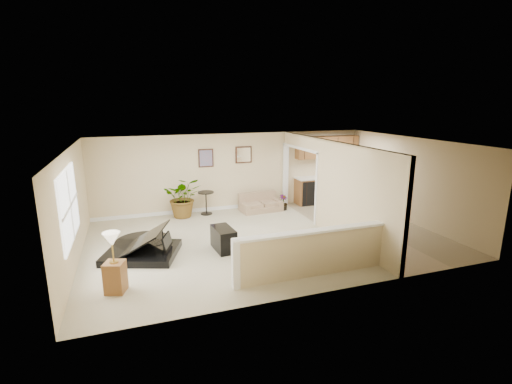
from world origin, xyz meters
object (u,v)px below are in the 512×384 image
object	(u,v)px
palm_plant	(184,197)
lamp_stand	(114,267)
piano	(138,229)
accent_table	(206,200)
loveseat	(260,202)
small_plant	(283,203)
piano_bench	(223,239)

from	to	relation	value
palm_plant	lamp_stand	xyz separation A→B (m)	(-1.91, -4.30, -0.12)
piano	lamp_stand	size ratio (longest dim) A/B	1.86
lamp_stand	accent_table	bearing A→B (deg)	58.88
piano	loveseat	size ratio (longest dim) A/B	1.61
accent_table	small_plant	bearing A→B (deg)	-7.69
lamp_stand	loveseat	bearing A→B (deg)	43.60
loveseat	accent_table	size ratio (longest dim) A/B	1.87
loveseat	piano	bearing A→B (deg)	-151.79
palm_plant	lamp_stand	size ratio (longest dim) A/B	1.09
loveseat	palm_plant	bearing A→B (deg)	173.10
piano_bench	small_plant	xyz separation A→B (m)	(2.70, 2.68, -0.06)
accent_table	small_plant	xyz separation A→B (m)	(2.50, -0.34, -0.25)
piano_bench	lamp_stand	xyz separation A→B (m)	(-2.42, -1.32, 0.22)
piano_bench	small_plant	bearing A→B (deg)	44.72
palm_plant	lamp_stand	distance (m)	4.71
accent_table	palm_plant	distance (m)	0.72
loveseat	lamp_stand	size ratio (longest dim) A/B	1.16
piano	piano_bench	size ratio (longest dim) A/B	2.67
loveseat	palm_plant	world-z (taller)	palm_plant
piano_bench	lamp_stand	size ratio (longest dim) A/B	0.70
piano_bench	accent_table	world-z (taller)	accent_table
loveseat	accent_table	world-z (taller)	loveseat
piano_bench	palm_plant	xyz separation A→B (m)	(-0.51, 2.98, 0.35)
loveseat	lamp_stand	xyz separation A→B (m)	(-4.38, -4.17, 0.21)
piano	lamp_stand	world-z (taller)	piano
loveseat	accent_table	xyz separation A→B (m)	(-1.76, 0.16, 0.18)
loveseat	palm_plant	size ratio (longest dim) A/B	1.06
piano_bench	small_plant	size ratio (longest dim) A/B	1.62
piano_bench	small_plant	distance (m)	3.81
small_plant	lamp_stand	size ratio (longest dim) A/B	0.43
piano_bench	palm_plant	size ratio (longest dim) A/B	0.64
accent_table	lamp_stand	bearing A→B (deg)	-121.12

